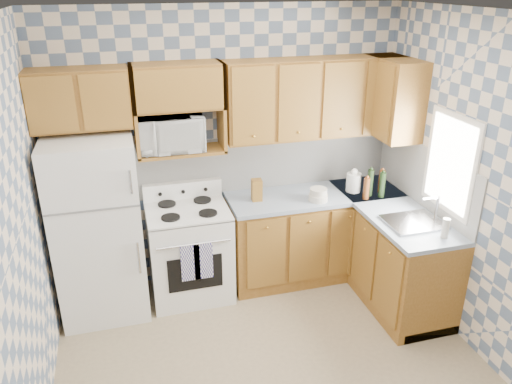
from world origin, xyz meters
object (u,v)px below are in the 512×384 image
(refrigerator, at_px, (98,229))
(electric_kettle, at_px, (354,182))
(stove_body, at_px, (190,253))
(microwave, at_px, (170,133))

(refrigerator, height_order, electric_kettle, refrigerator)
(stove_body, xyz_separation_m, electric_kettle, (1.68, -0.03, 0.56))
(stove_body, bearing_deg, electric_kettle, -0.89)
(stove_body, bearing_deg, refrigerator, -178.22)
(microwave, height_order, electric_kettle, microwave)
(stove_body, height_order, microwave, microwave)
(microwave, bearing_deg, refrigerator, -163.94)
(stove_body, relative_size, microwave, 1.54)
(stove_body, distance_m, electric_kettle, 1.77)
(refrigerator, distance_m, microwave, 1.07)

